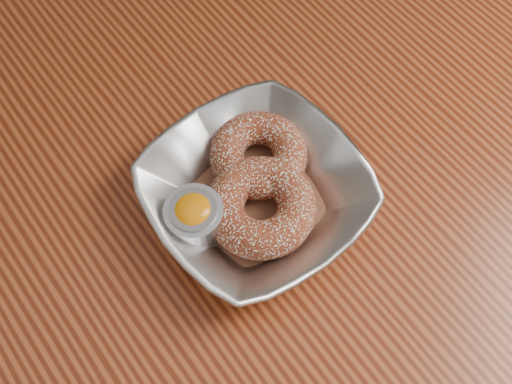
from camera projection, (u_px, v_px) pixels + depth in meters
ground_plane at (237, 337)px, 1.31m from camera, size 4.00×4.00×0.00m
table at (222, 212)px, 0.73m from camera, size 1.20×0.80×0.75m
serving_bowl at (256, 194)px, 0.60m from camera, size 0.21×0.21×0.05m
parchment at (256, 201)px, 0.61m from camera, size 0.19×0.19×0.00m
donut_back at (258, 155)px, 0.62m from camera, size 0.13×0.13×0.04m
donut_front at (261, 207)px, 0.59m from camera, size 0.12×0.12×0.04m
ramekin at (195, 218)px, 0.58m from camera, size 0.06×0.06×0.05m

